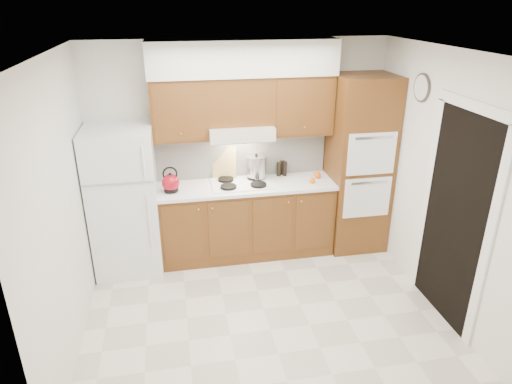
# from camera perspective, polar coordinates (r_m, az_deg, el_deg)

# --- Properties ---
(floor) EXTENTS (3.60, 3.60, 0.00)m
(floor) POSITION_cam_1_polar(r_m,az_deg,el_deg) (4.95, 0.97, -14.41)
(floor) COLOR beige
(floor) RESTS_ON ground
(ceiling) EXTENTS (3.60, 3.60, 0.00)m
(ceiling) POSITION_cam_1_polar(r_m,az_deg,el_deg) (3.95, 1.23, 17.10)
(ceiling) COLOR white
(ceiling) RESTS_ON wall_back
(wall_back) EXTENTS (3.60, 0.02, 2.60)m
(wall_back) POSITION_cam_1_polar(r_m,az_deg,el_deg) (5.67, -2.03, 5.50)
(wall_back) COLOR white
(wall_back) RESTS_ON floor
(wall_left) EXTENTS (0.02, 3.00, 2.60)m
(wall_left) POSITION_cam_1_polar(r_m,az_deg,el_deg) (4.32, -23.02, -2.23)
(wall_left) COLOR white
(wall_left) RESTS_ON floor
(wall_right) EXTENTS (0.02, 3.00, 2.60)m
(wall_right) POSITION_cam_1_polar(r_m,az_deg,el_deg) (4.95, 21.94, 1.12)
(wall_right) COLOR white
(wall_right) RESTS_ON floor
(fridge) EXTENTS (0.75, 0.72, 1.72)m
(fridge) POSITION_cam_1_polar(r_m,az_deg,el_deg) (5.46, -16.10, -1.09)
(fridge) COLOR white
(fridge) RESTS_ON floor
(base_cabinets) EXTENTS (2.11, 0.60, 0.90)m
(base_cabinets) POSITION_cam_1_polar(r_m,az_deg,el_deg) (5.71, -1.19, -3.54)
(base_cabinets) COLOR brown
(base_cabinets) RESTS_ON floor
(countertop) EXTENTS (2.13, 0.62, 0.04)m
(countertop) POSITION_cam_1_polar(r_m,az_deg,el_deg) (5.51, -1.22, 0.79)
(countertop) COLOR white
(countertop) RESTS_ON base_cabinets
(backsplash) EXTENTS (2.11, 0.03, 0.56)m
(backsplash) POSITION_cam_1_polar(r_m,az_deg,el_deg) (5.68, -1.74, 4.70)
(backsplash) COLOR white
(backsplash) RESTS_ON countertop
(oven_cabinet) EXTENTS (0.70, 0.65, 2.20)m
(oven_cabinet) POSITION_cam_1_polar(r_m,az_deg,el_deg) (5.82, 12.68, 3.34)
(oven_cabinet) COLOR brown
(oven_cabinet) RESTS_ON floor
(upper_cab_left) EXTENTS (0.63, 0.33, 0.70)m
(upper_cab_left) POSITION_cam_1_polar(r_m,az_deg,el_deg) (5.30, -9.61, 10.13)
(upper_cab_left) COLOR brown
(upper_cab_left) RESTS_ON wall_back
(upper_cab_right) EXTENTS (0.73, 0.33, 0.70)m
(upper_cab_right) POSITION_cam_1_polar(r_m,az_deg,el_deg) (5.52, 5.65, 10.84)
(upper_cab_right) COLOR brown
(upper_cab_right) RESTS_ON wall_back
(range_hood) EXTENTS (0.75, 0.45, 0.15)m
(range_hood) POSITION_cam_1_polar(r_m,az_deg,el_deg) (5.37, -1.96, 7.57)
(range_hood) COLOR silver
(range_hood) RESTS_ON wall_back
(upper_cab_over_hood) EXTENTS (0.75, 0.33, 0.55)m
(upper_cab_over_hood) POSITION_cam_1_polar(r_m,az_deg,el_deg) (5.34, -2.11, 11.35)
(upper_cab_over_hood) COLOR brown
(upper_cab_over_hood) RESTS_ON range_hood
(soffit) EXTENTS (2.13, 0.36, 0.40)m
(soffit) POSITION_cam_1_polar(r_m,az_deg,el_deg) (5.26, -1.61, 16.41)
(soffit) COLOR silver
(soffit) RESTS_ON wall_back
(cooktop) EXTENTS (0.74, 0.50, 0.01)m
(cooktop) POSITION_cam_1_polar(r_m,az_deg,el_deg) (5.51, -1.77, 1.08)
(cooktop) COLOR white
(cooktop) RESTS_ON countertop
(doorway) EXTENTS (0.02, 0.90, 2.10)m
(doorway) POSITION_cam_1_polar(r_m,az_deg,el_deg) (4.77, 23.53, -3.23)
(doorway) COLOR black
(doorway) RESTS_ON floor
(wall_clock) EXTENTS (0.02, 0.30, 0.30)m
(wall_clock) POSITION_cam_1_polar(r_m,az_deg,el_deg) (5.17, 20.03, 12.16)
(wall_clock) COLOR #3F3833
(wall_clock) RESTS_ON wall_right
(kettle) EXTENTS (0.25, 0.25, 0.20)m
(kettle) POSITION_cam_1_polar(r_m,az_deg,el_deg) (5.34, -10.62, 1.14)
(kettle) COLOR maroon
(kettle) RESTS_ON countertop
(cutting_board) EXTENTS (0.31, 0.17, 0.39)m
(cutting_board) POSITION_cam_1_polar(r_m,az_deg,el_deg) (5.64, -3.97, 3.67)
(cutting_board) COLOR tan
(cutting_board) RESTS_ON countertop
(stock_pot) EXTENTS (0.27, 0.27, 0.26)m
(stock_pot) POSITION_cam_1_polar(r_m,az_deg,el_deg) (5.62, 0.05, 3.20)
(stock_pot) COLOR #ADACB1
(stock_pot) RESTS_ON cooktop
(condiment_a) EXTENTS (0.06, 0.06, 0.18)m
(condiment_a) POSITION_cam_1_polar(r_m,az_deg,el_deg) (5.75, 3.62, 2.92)
(condiment_a) COLOR black
(condiment_a) RESTS_ON countertop
(condiment_b) EXTENTS (0.06, 0.06, 0.18)m
(condiment_b) POSITION_cam_1_polar(r_m,az_deg,el_deg) (5.74, 2.87, 2.88)
(condiment_b) COLOR black
(condiment_b) RESTS_ON countertop
(condiment_c) EXTENTS (0.07, 0.07, 0.18)m
(condiment_c) POSITION_cam_1_polar(r_m,az_deg,el_deg) (5.81, 3.30, 3.09)
(condiment_c) COLOR black
(condiment_c) RESTS_ON countertop
(orange_near) EXTENTS (0.09, 0.09, 0.07)m
(orange_near) POSITION_cam_1_polar(r_m,az_deg,el_deg) (5.56, 7.03, 1.44)
(orange_near) COLOR #FF9D0D
(orange_near) RESTS_ON countertop
(orange_far) EXTENTS (0.11, 0.11, 0.08)m
(orange_far) POSITION_cam_1_polar(r_m,az_deg,el_deg) (5.73, 7.69, 2.12)
(orange_far) COLOR orange
(orange_far) RESTS_ON countertop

